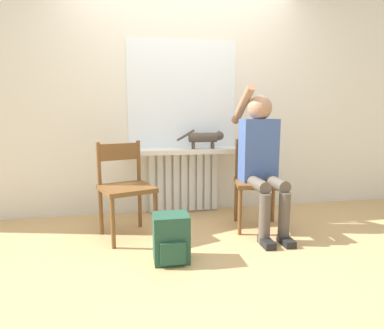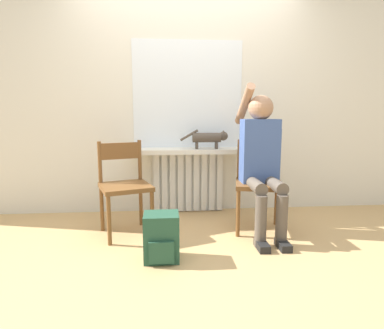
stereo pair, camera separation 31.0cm
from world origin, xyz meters
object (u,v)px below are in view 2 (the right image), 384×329
object	(u,v)px
chair_left	(125,185)
chair_right	(259,182)
person	(262,156)
cat	(210,137)
backpack	(161,237)

from	to	relation	value
chair_left	chair_right	bearing A→B (deg)	-19.46
person	cat	bearing A→B (deg)	125.11
person	cat	distance (m)	0.71
person	backpack	bearing A→B (deg)	-151.21
cat	backpack	xyz separation A→B (m)	(-0.52, -1.08, -0.68)
cat	backpack	size ratio (longest dim) A/B	1.43
cat	person	bearing A→B (deg)	-54.89
cat	backpack	bearing A→B (deg)	-115.75
chair_right	person	world-z (taller)	person
chair_right	person	xyz separation A→B (m)	(-0.01, -0.09, 0.27)
backpack	chair_left	bearing A→B (deg)	119.84
chair_left	backpack	world-z (taller)	chair_left
chair_right	backpack	world-z (taller)	chair_right
chair_left	chair_right	world-z (taller)	same
cat	backpack	world-z (taller)	cat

